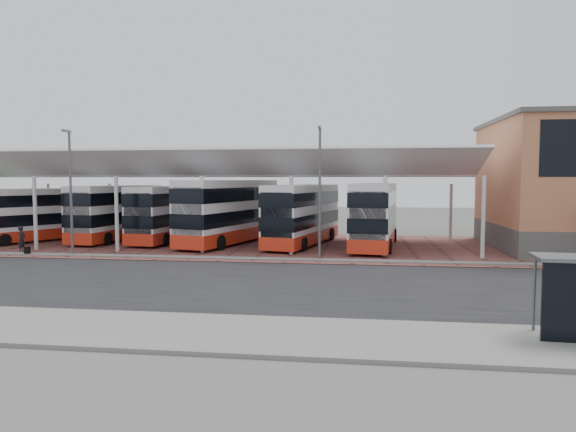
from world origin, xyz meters
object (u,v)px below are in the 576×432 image
bus_1 (118,213)px  bus_2 (172,214)px  bus_4 (303,215)px  bus_5 (375,215)px  pedestrian (22,239)px  bus_3 (230,212)px  bus_0 (39,215)px

bus_1 → bus_2: 4.60m
bus_4 → bus_5: (5.31, -0.54, 0.05)m
bus_1 → pedestrian: size_ratio=6.13×
bus_3 → bus_5: size_ratio=1.06×
bus_5 → pedestrian: (-23.61, -6.10, -1.39)m
bus_2 → bus_3: bearing=-5.8°
bus_3 → pedestrian: (-12.65, -6.75, -1.52)m
bus_1 → bus_2: bearing=6.3°
pedestrian → bus_2: bearing=-52.6°
bus_1 → bus_5: bearing=1.6°
bus_4 → pedestrian: 19.51m
bus_3 → pedestrian: bearing=-136.5°
bus_2 → pedestrian: bearing=-127.0°
bus_1 → bus_4: 15.32m
pedestrian → bus_0: bearing=15.9°
pedestrian → bus_4: bearing=-78.7°
bus_4 → pedestrian: bus_4 is taller
bus_4 → pedestrian: size_ratio=6.29×
bus_0 → pedestrian: bearing=-37.0°
bus_2 → bus_4: bus_4 is taller
bus_0 → bus_3: bus_3 is taller
bus_0 → bus_3: 15.47m
bus_3 → bus_4: (5.65, -0.10, -0.18)m
bus_1 → bus_5: bus_5 is taller
bus_0 → bus_1: bus_1 is taller
bus_0 → pedestrian: size_ratio=5.64×
bus_4 → bus_5: bearing=7.2°
bus_2 → pedestrian: 11.05m
bus_1 → bus_4: (15.27, -1.27, 0.04)m
bus_0 → bus_2: 10.57m
bus_1 → bus_2: bus_1 is taller
bus_3 → bus_5: bus_3 is taller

